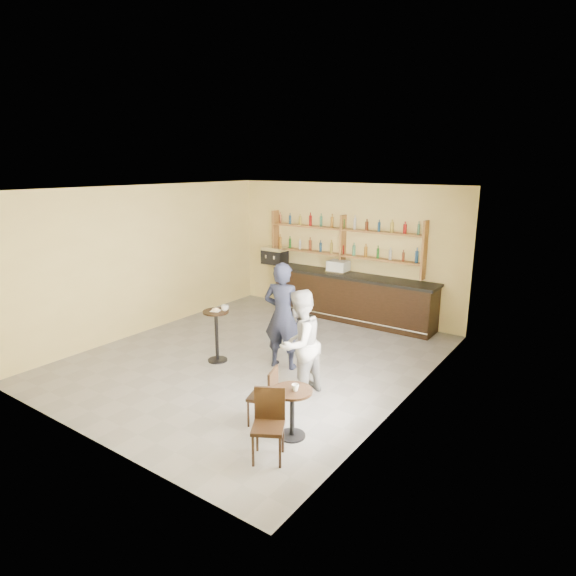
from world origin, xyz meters
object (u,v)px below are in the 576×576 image
Objects in this scene: espresso_machine at (275,255)px; bar_counter at (352,298)px; cafe_table at (292,413)px; chair_south at (268,427)px; man_main at (283,316)px; pastry_case at (338,267)px; patron_second at (299,344)px; pedestal_table at (217,336)px; chair_west at (262,396)px.

bar_counter is at bearing -1.66° from espresso_machine.
chair_south is at bearing -85.24° from cafe_table.
man_main is 2.93m from chair_south.
pastry_case reaches higher than bar_counter.
pastry_case is 4.23m from patron_second.
man_main is (1.17, 0.49, 0.48)m from pedestal_table.
man_main is at bearing 128.64° from cafe_table.
cafe_table is 1.36m from patron_second.
pastry_case is 0.49× the size of pedestal_table.
chair_south is 1.87m from patron_second.
pastry_case is at bearing 81.57° from chair_south.
pedestal_table is 1.42× the size of cafe_table.
chair_west reaches higher than cafe_table.
pastry_case is at bearing -1.66° from espresso_machine.
chair_west is 0.93× the size of chair_south.
cafe_table is at bearing -27.08° from pedestal_table.
bar_counter reaches higher than cafe_table.
pastry_case is 5.29m from chair_west.
pastry_case reaches higher than chair_west.
cafe_table is (1.47, -1.84, -0.63)m from man_main.
espresso_machine is 0.73× the size of chair_west.
bar_counter is at bearing -97.82° from man_main.
bar_counter is 4.50× the size of chair_south.
pedestal_table is at bearing 152.92° from cafe_table.
man_main is at bearing -170.61° from chair_west.
man_main is (2.53, -3.19, -0.35)m from espresso_machine.
patron_second is at bearing 119.25° from cafe_table.
patron_second is at bearing 81.86° from chair_south.
man_main reaches higher than cafe_table.
cafe_table is 0.77× the size of chair_south.
espresso_machine is at bearing -163.11° from chair_west.
chair_south is at bearing 25.67° from patron_second.
pedestal_table is 3.33m from chair_south.
bar_counter is at bearing 76.03° from pedestal_table.
man_main is 2.16× the size of chair_south.
bar_counter is 3.23m from man_main.
espresso_machine is 0.88× the size of cafe_table.
bar_counter is 3.79m from pedestal_table.
pastry_case is at bearing -90.96° from man_main.
pedestal_table is (-0.52, -3.68, -0.76)m from pastry_case.
cafe_table is at bearing -74.54° from pastry_case.
chair_south is (4.05, -5.63, -0.87)m from espresso_machine.
pedestal_table is 1.36m from man_main.
patron_second is (0.86, -0.74, -0.11)m from man_main.
patron_second is at bearing -7.16° from pedestal_table.
espresso_machine is 6.13m from chair_west.
patron_second is (1.12, -3.93, 0.32)m from bar_counter.
bar_counter reaches higher than chair_west.
espresso_machine reaches higher than bar_counter.
pastry_case reaches higher than chair_south.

